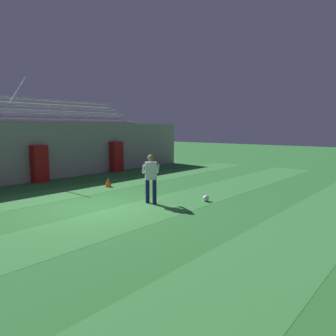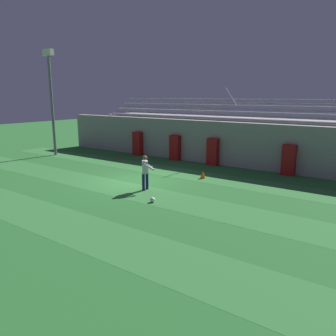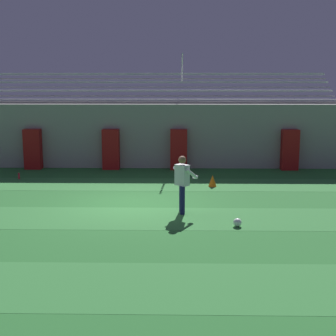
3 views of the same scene
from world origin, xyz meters
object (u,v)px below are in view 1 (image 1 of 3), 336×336
Objects in this scene: padding_pillar_far_right at (117,157)px; traffic_cone at (108,182)px; padding_pillar_gate_right at (40,164)px; goalkeeper at (151,176)px; soccer_ball at (206,198)px.

padding_pillar_far_right reaches higher than traffic_cone.
padding_pillar_gate_right is 3.70m from traffic_cone.
padding_pillar_far_right is at bearing 55.96° from goalkeeper.
soccer_ball is 4.85m from traffic_cone.
padding_pillar_far_right is at bearing 0.00° from padding_pillar_gate_right.
padding_pillar_gate_right reaches higher than traffic_cone.
traffic_cone is (-3.58, -3.43, -0.66)m from padding_pillar_far_right.
goalkeeper is 3.79m from traffic_cone.
goalkeeper reaches higher than soccer_ball.
traffic_cone is at bearing -70.41° from padding_pillar_gate_right.
padding_pillar_far_right is 7.93× the size of soccer_ball.
padding_pillar_gate_right is at bearing 180.00° from padding_pillar_far_right.
traffic_cone is at bearing 72.24° from goalkeeper.
traffic_cone is at bearing 93.47° from soccer_ball.
padding_pillar_far_right is at bearing 68.35° from soccer_ball.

